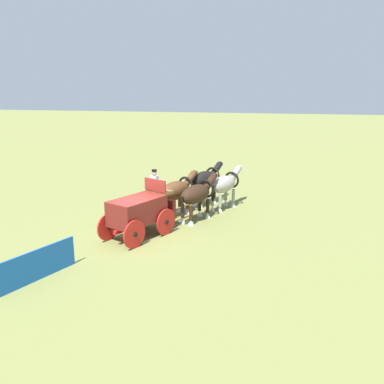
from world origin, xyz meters
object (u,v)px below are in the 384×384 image
Objects in this scene: draft_horse_lead_near at (205,180)px; draft_horse_lead_off at (225,185)px; draft_horse_rear_off at (197,195)px; draft_horse_rear_near at (177,191)px; show_wagon at (139,211)px.

draft_horse_lead_near reaches higher than draft_horse_lead_off.
draft_horse_lead_near reaches higher than draft_horse_rear_off.
draft_horse_rear_off is at bearing -110.43° from draft_horse_rear_near.
draft_horse_lead_off is at bearing -20.60° from draft_horse_rear_off.
draft_horse_rear_off is (-0.45, -1.22, 0.01)m from draft_horse_rear_near.
draft_horse_rear_near is 1.01× the size of draft_horse_lead_off.
draft_horse_rear_off is (3.01, -1.83, 0.13)m from show_wagon.
draft_horse_rear_near is at bearing -10.03° from show_wagon.
show_wagon is at bearing 165.47° from draft_horse_lead_near.
show_wagon is 6.09m from draft_horse_lead_near.
show_wagon is at bearing 148.66° from draft_horse_rear_off.
show_wagon reaches higher than draft_horse_lead_off.
draft_horse_rear_off is at bearing -174.02° from draft_horse_lead_near.
draft_horse_rear_off is at bearing -31.34° from show_wagon.
draft_horse_rear_off is at bearing 159.40° from draft_horse_lead_off.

